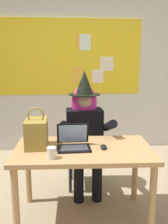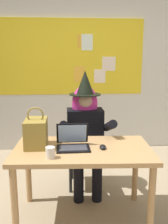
% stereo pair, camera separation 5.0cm
% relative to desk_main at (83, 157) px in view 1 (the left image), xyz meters
% --- Properties ---
extents(ground_plane, '(24.00, 24.00, 0.00)m').
position_rel_desk_main_xyz_m(ground_plane, '(-0.08, 0.02, -0.62)').
color(ground_plane, tan).
extents(wall_back_bulletin, '(6.50, 2.20, 2.99)m').
position_rel_desk_main_xyz_m(wall_back_bulletin, '(-0.08, 2.02, 0.88)').
color(wall_back_bulletin, silver).
rests_on(wall_back_bulletin, ground).
extents(desk_main, '(1.31, 0.80, 0.72)m').
position_rel_desk_main_xyz_m(desk_main, '(0.00, 0.00, 0.00)').
color(desk_main, tan).
rests_on(desk_main, ground).
extents(chair_at_desk, '(0.45, 0.45, 0.88)m').
position_rel_desk_main_xyz_m(chair_at_desk, '(0.08, 0.73, -0.14)').
color(chair_at_desk, '#2D3347').
rests_on(chair_at_desk, ground).
extents(person_costumed, '(0.59, 0.64, 1.40)m').
position_rel_desk_main_xyz_m(person_costumed, '(0.07, 0.61, 0.14)').
color(person_costumed, black).
rests_on(person_costumed, ground).
extents(laptop, '(0.31, 0.28, 0.22)m').
position_rel_desk_main_xyz_m(laptop, '(-0.09, 0.02, 0.14)').
color(laptop, black).
rests_on(laptop, desk_main).
extents(computer_mouse, '(0.07, 0.11, 0.03)m').
position_rel_desk_main_xyz_m(computer_mouse, '(0.18, -0.03, 0.11)').
color(computer_mouse, black).
rests_on(computer_mouse, desk_main).
extents(handbag, '(0.20, 0.30, 0.38)m').
position_rel_desk_main_xyz_m(handbag, '(-0.43, 0.08, 0.23)').
color(handbag, olive).
rests_on(handbag, desk_main).
extents(coffee_mug, '(0.08, 0.08, 0.09)m').
position_rel_desk_main_xyz_m(coffee_mug, '(-0.28, -0.22, 0.14)').
color(coffee_mug, silver).
rests_on(coffee_mug, desk_main).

